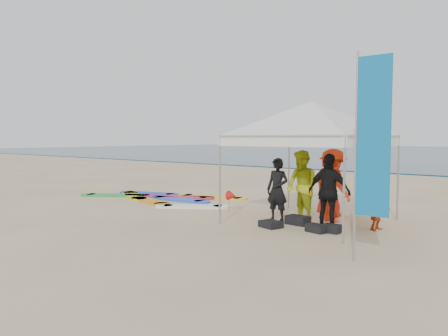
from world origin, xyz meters
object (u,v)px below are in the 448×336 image
object	(u,v)px
canopy_tent	(312,102)
marker_pennant	(232,196)
person_black_a	(277,190)
surfboard_spread	(164,198)
person_seated	(376,212)
person_orange_b	(330,183)
person_orange_a	(333,185)
person_yellow	(302,187)
person_black_b	(329,192)
feather_flag	(372,139)

from	to	relation	value
canopy_tent	marker_pennant	xyz separation A→B (m)	(-2.39, -0.23, -2.58)
person_black_a	surfboard_spread	bearing A→B (deg)	167.69
person_black_a	person_seated	world-z (taller)	person_black_a
person_orange_b	canopy_tent	bearing A→B (deg)	97.21
surfboard_spread	person_orange_a	bearing A→B (deg)	-0.51
person_seated	surfboard_spread	xyz separation A→B (m)	(-7.73, 0.34, -0.40)
person_black_a	marker_pennant	size ratio (longest dim) A/B	2.58
surfboard_spread	person_seated	bearing A→B (deg)	-2.54
person_yellow	canopy_tent	bearing A→B (deg)	83.85
person_black_b	marker_pennant	xyz separation A→B (m)	(-3.22, 0.41, -0.41)
person_yellow	surfboard_spread	distance (m)	6.04
person_orange_a	surfboard_spread	world-z (taller)	person_orange_a
person_yellow	surfboard_spread	world-z (taller)	person_yellow
person_orange_b	person_seated	world-z (taller)	person_orange_b
marker_pennant	canopy_tent	bearing A→B (deg)	5.54
marker_pennant	surfboard_spread	size ratio (longest dim) A/B	0.11
person_black_b	feather_flag	distance (m)	2.99
person_orange_b	person_yellow	bearing A→B (deg)	91.84
canopy_tent	feather_flag	xyz separation A→B (m)	(2.60, -2.70, -0.93)
surfboard_spread	feather_flag	bearing A→B (deg)	-20.07
person_orange_a	canopy_tent	distance (m)	2.21
person_orange_b	marker_pennant	distance (m)	2.76
person_black_a	person_orange_a	distance (m)	1.43
person_black_a	person_black_b	size ratio (longest dim) A/B	0.91
person_black_a	person_orange_b	world-z (taller)	person_orange_b
feather_flag	person_yellow	bearing A→B (deg)	137.71
person_yellow	canopy_tent	size ratio (longest dim) A/B	0.40
person_orange_a	surfboard_spread	xyz separation A→B (m)	(-6.48, 0.06, -0.91)
feather_flag	surfboard_spread	distance (m)	9.45
person_black_a	person_orange_a	size ratio (longest dim) A/B	0.87
marker_pennant	person_black_a	bearing A→B (deg)	-7.39
person_yellow	surfboard_spread	xyz separation A→B (m)	(-5.93, 0.69, -0.89)
person_orange_a	surfboard_spread	size ratio (longest dim) A/B	0.32
person_black_a	person_seated	distance (m)	2.48
person_black_b	surfboard_spread	distance (m)	7.03
person_black_a	canopy_tent	bearing A→B (deg)	29.58
person_yellow	canopy_tent	distance (m)	2.16
person_black_a	surfboard_spread	world-z (taller)	person_black_a
person_orange_a	person_orange_b	xyz separation A→B (m)	(-0.39, 0.64, -0.03)
person_orange_a	person_black_b	size ratio (longest dim) A/B	1.05
person_seated	canopy_tent	world-z (taller)	canopy_tent
person_orange_a	person_black_b	xyz separation A→B (m)	(0.41, -1.05, -0.04)
person_yellow	person_black_b	size ratio (longest dim) A/B	1.03
person_seated	canopy_tent	bearing A→B (deg)	106.73
person_black_a	canopy_tent	size ratio (longest dim) A/B	0.35
canopy_tent	person_seated	bearing A→B (deg)	4.19
person_orange_b	marker_pennant	world-z (taller)	person_orange_b
person_black_a	person_orange_b	xyz separation A→B (m)	(0.74, 1.50, 0.09)
person_orange_a	person_black_a	bearing A→B (deg)	64.66
person_orange_a	person_seated	bearing A→B (deg)	-165.22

